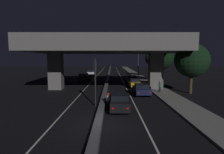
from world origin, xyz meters
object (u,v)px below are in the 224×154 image
at_px(car_white_second_oncoming, 90,73).
at_px(street_lamp, 136,61).
at_px(pedestrian_on_sidewalk, 159,86).
at_px(car_black_lead, 118,101).
at_px(car_black_lead_oncoming, 83,78).
at_px(car_dark_red_fourth, 131,79).
at_px(traffic_light_left_of_median, 95,74).
at_px(car_dark_blue_second, 141,89).
at_px(motorcycle_black_filtering_near, 107,101).
at_px(car_taxi_yellow_third, 133,83).

bearing_deg(car_white_second_oncoming, street_lamp, 59.59).
xyz_separation_m(street_lamp, pedestrian_on_sidewalk, (0.52, -18.81, -3.31)).
relative_size(car_black_lead, car_black_lead_oncoming, 1.07).
distance_m(car_dark_red_fourth, car_white_second_oncoming, 17.26).
xyz_separation_m(street_lamp, car_dark_red_fourth, (-2.13, -7.88, -3.52)).
relative_size(traffic_light_left_of_median, street_lamp, 0.66).
xyz_separation_m(traffic_light_left_of_median, car_black_lead, (2.29, -1.25, -2.42)).
bearing_deg(pedestrian_on_sidewalk, car_dark_blue_second, -155.57).
xyz_separation_m(car_black_lead, car_white_second_oncoming, (-6.51, 33.06, 0.07)).
height_order(car_black_lead, motorcycle_black_filtering_near, car_black_lead).
distance_m(traffic_light_left_of_median, car_black_lead_oncoming, 19.15).
distance_m(car_taxi_yellow_third, car_dark_red_fourth, 6.03).
relative_size(car_black_lead_oncoming, motorcycle_black_filtering_near, 2.35).
bearing_deg(car_taxi_yellow_third, pedestrian_on_sidewalk, -151.82).
xyz_separation_m(car_black_lead, motorcycle_black_filtering_near, (-1.03, 0.66, -0.16)).
distance_m(car_black_lead_oncoming, motorcycle_black_filtering_near, 19.89).
height_order(car_taxi_yellow_third, car_dark_red_fourth, car_taxi_yellow_third).
relative_size(traffic_light_left_of_median, car_dark_red_fourth, 1.03).
height_order(car_black_lead_oncoming, car_white_second_oncoming, car_black_lead_oncoming).
xyz_separation_m(car_dark_red_fourth, pedestrian_on_sidewalk, (2.65, -10.93, 0.21)).
height_order(car_black_lead, car_dark_blue_second, car_black_lead).
height_order(car_black_lead, car_dark_red_fourth, car_black_lead).
relative_size(car_dark_red_fourth, car_black_lead_oncoming, 1.15).
relative_size(car_dark_blue_second, pedestrian_on_sidewalk, 2.51).
bearing_deg(car_black_lead_oncoming, car_white_second_oncoming, -178.33).
xyz_separation_m(car_dark_blue_second, car_white_second_oncoming, (-9.68, 26.40, 0.11)).
relative_size(traffic_light_left_of_median, pedestrian_on_sidewalk, 2.97).
relative_size(car_black_lead, pedestrian_on_sidewalk, 2.69).
bearing_deg(car_black_lead_oncoming, car_dark_blue_second, 37.69).
relative_size(street_lamp, car_white_second_oncoming, 1.72).
height_order(street_lamp, car_dark_blue_second, street_lamp).
xyz_separation_m(car_taxi_yellow_third, car_white_second_oncoming, (-9.52, 20.24, 0.10)).
xyz_separation_m(car_white_second_oncoming, pedestrian_on_sidewalk, (12.45, -25.14, 0.08)).
height_order(car_black_lead, car_white_second_oncoming, car_white_second_oncoming).
distance_m(car_dark_blue_second, motorcycle_black_filtering_near, 7.32).
bearing_deg(pedestrian_on_sidewalk, car_taxi_yellow_third, 120.86).
relative_size(street_lamp, car_black_lead_oncoming, 1.79).
bearing_deg(traffic_light_left_of_median, car_dark_blue_second, 44.73).
bearing_deg(car_black_lead_oncoming, car_black_lead, 19.54).
distance_m(car_taxi_yellow_third, motorcycle_black_filtering_near, 12.81).
relative_size(car_white_second_oncoming, motorcycle_black_filtering_near, 2.45).
distance_m(street_lamp, car_dark_red_fourth, 8.89).
xyz_separation_m(car_white_second_oncoming, motorcycle_black_filtering_near, (5.48, -32.40, -0.23)).
xyz_separation_m(car_dark_blue_second, car_dark_red_fourth, (0.11, 12.19, -0.02)).
bearing_deg(car_white_second_oncoming, car_taxi_yellow_third, 22.77).
bearing_deg(car_white_second_oncoming, car_dark_red_fourth, 32.15).
distance_m(car_black_lead, car_taxi_yellow_third, 13.17).
xyz_separation_m(car_dark_blue_second, motorcycle_black_filtering_near, (-4.20, -5.99, -0.13)).
bearing_deg(car_black_lead, car_black_lead_oncoming, 17.72).
bearing_deg(pedestrian_on_sidewalk, car_white_second_oncoming, 116.34).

